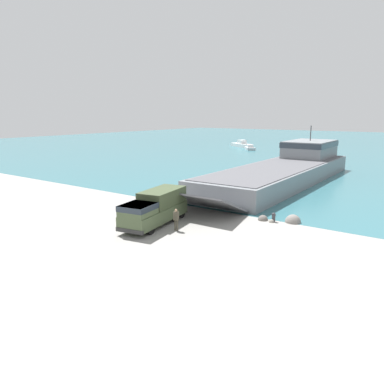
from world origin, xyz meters
name	(u,v)px	position (x,y,z in m)	size (l,w,h in m)	color
ground_plane	(160,214)	(0.00, 0.00, 0.00)	(240.00, 240.00, 0.00)	gray
water_surface	(366,146)	(0.00, 94.20, 0.00)	(240.00, 180.00, 0.01)	#336B75
landing_craft	(288,167)	(2.78, 24.85, 1.79)	(9.43, 40.27, 7.41)	gray
military_truck	(155,208)	(1.87, -2.85, 1.48)	(3.66, 7.94, 2.83)	#475638
soldier_on_ramp	(176,218)	(4.36, -3.13, 1.04)	(0.50, 0.39, 1.79)	#4C4738
moored_boat_a	(250,148)	(-22.60, 63.32, 0.45)	(5.08, 5.85, 1.35)	#B7BABF
moored_boat_b	(311,156)	(-2.10, 50.28, 0.69)	(4.30, 8.89, 2.06)	#2D7060
moored_boat_c	(241,145)	(-28.24, 69.05, 0.66)	(7.64, 5.93, 1.99)	white
mooring_bollard	(274,217)	(9.79, 3.75, 0.45)	(0.35, 0.35, 0.83)	#333338
shoreline_rock_a	(271,222)	(9.70, 3.55, 0.00)	(0.52, 0.52, 0.52)	gray
shoreline_rock_b	(263,220)	(8.80, 3.73, 0.00)	(0.90, 0.90, 0.90)	#66605B
shoreline_rock_c	(293,222)	(11.23, 4.60, 0.00)	(1.38, 1.38, 1.38)	gray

